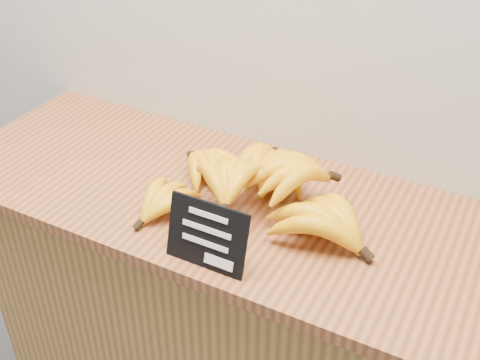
% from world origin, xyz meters
% --- Properties ---
extents(counter, '(1.27, 0.50, 0.90)m').
position_xyz_m(counter, '(-0.00, 2.75, 0.45)').
color(counter, '#A17333').
rests_on(counter, ground).
extents(counter_top, '(1.50, 0.54, 0.03)m').
position_xyz_m(counter_top, '(-0.00, 2.75, 0.92)').
color(counter_top, '#99582F').
rests_on(counter_top, counter).
extents(chalkboard_sign, '(0.17, 0.04, 0.13)m').
position_xyz_m(chalkboard_sign, '(0.01, 2.54, 1.00)').
color(chalkboard_sign, black).
rests_on(chalkboard_sign, counter_top).
extents(banana_pile, '(0.56, 0.41, 0.12)m').
position_xyz_m(banana_pile, '(0.03, 2.74, 0.98)').
color(banana_pile, '#EAA909').
rests_on(banana_pile, counter_top).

